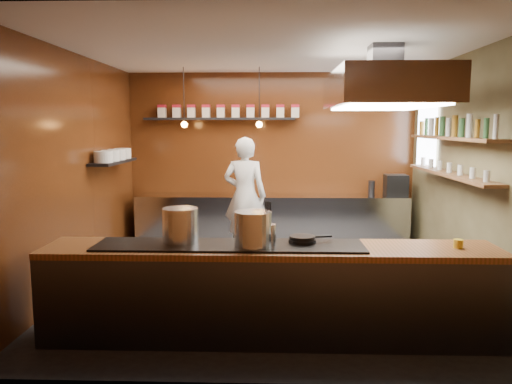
{
  "coord_description": "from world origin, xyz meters",
  "views": [
    {
      "loc": [
        0.01,
        -6.31,
        2.07
      ],
      "look_at": [
        -0.21,
        0.4,
        1.19
      ],
      "focal_mm": 35.0,
      "sensor_mm": 36.0,
      "label": 1
    }
  ],
  "objects_px": {
    "stockpot_small": "(253,229)",
    "espresso_machine": "(396,185)",
    "extractor_hood": "(384,89)",
    "chef": "(245,196)",
    "stockpot_large": "(181,225)"
  },
  "relations": [
    {
      "from": "stockpot_small",
      "to": "espresso_machine",
      "type": "relative_size",
      "value": 0.98
    },
    {
      "from": "extractor_hood",
      "to": "chef",
      "type": "bearing_deg",
      "value": 129.63
    },
    {
      "from": "extractor_hood",
      "to": "chef",
      "type": "distance_m",
      "value": 3.13
    },
    {
      "from": "stockpot_large",
      "to": "espresso_machine",
      "type": "bearing_deg",
      "value": 50.83
    },
    {
      "from": "stockpot_large",
      "to": "stockpot_small",
      "type": "distance_m",
      "value": 0.73
    },
    {
      "from": "extractor_hood",
      "to": "stockpot_large",
      "type": "relative_size",
      "value": 5.7
    },
    {
      "from": "stockpot_large",
      "to": "chef",
      "type": "relative_size",
      "value": 0.18
    },
    {
      "from": "stockpot_large",
      "to": "stockpot_small",
      "type": "bearing_deg",
      "value": -10.54
    },
    {
      "from": "stockpot_large",
      "to": "stockpot_small",
      "type": "xyz_separation_m",
      "value": [
        0.72,
        -0.13,
        -0.0
      ]
    },
    {
      "from": "espresso_machine",
      "to": "stockpot_small",
      "type": "bearing_deg",
      "value": -119.29
    },
    {
      "from": "stockpot_small",
      "to": "chef",
      "type": "distance_m",
      "value": 3.38
    },
    {
      "from": "stockpot_large",
      "to": "espresso_machine",
      "type": "distance_m",
      "value": 4.73
    },
    {
      "from": "extractor_hood",
      "to": "stockpot_large",
      "type": "height_order",
      "value": "extractor_hood"
    },
    {
      "from": "stockpot_large",
      "to": "chef",
      "type": "bearing_deg",
      "value": 82.03
    },
    {
      "from": "chef",
      "to": "espresso_machine",
      "type": "bearing_deg",
      "value": -162.41
    }
  ]
}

